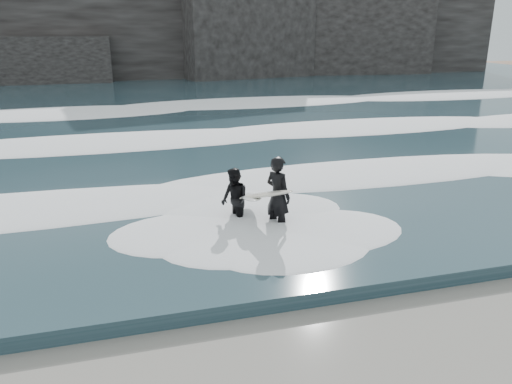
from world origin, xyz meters
TOP-DOWN VIEW (x-y plane):
  - sea at (0.00, 29.00)m, footprint 90.00×52.00m
  - headland at (0.00, 46.00)m, footprint 70.00×9.00m
  - foam_near at (0.00, 9.00)m, footprint 60.00×3.20m
  - foam_mid at (0.00, 16.00)m, footprint 60.00×4.00m
  - foam_far at (0.00, 25.00)m, footprint 60.00×4.80m
  - surfer_left at (0.55, 6.39)m, footprint 1.44×2.32m
  - surfer_right at (-0.24, 6.86)m, footprint 1.23×1.91m

SIDE VIEW (x-z plane):
  - sea at x=0.00m, z-range 0.00..0.30m
  - foam_near at x=0.00m, z-range 0.30..0.50m
  - foam_mid at x=0.00m, z-range 0.30..0.54m
  - foam_far at x=0.00m, z-range 0.30..0.60m
  - surfer_right at x=-0.24m, z-range 0.01..1.54m
  - surfer_left at x=0.55m, z-range 0.01..1.90m
  - headland at x=0.00m, z-range 0.00..10.00m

